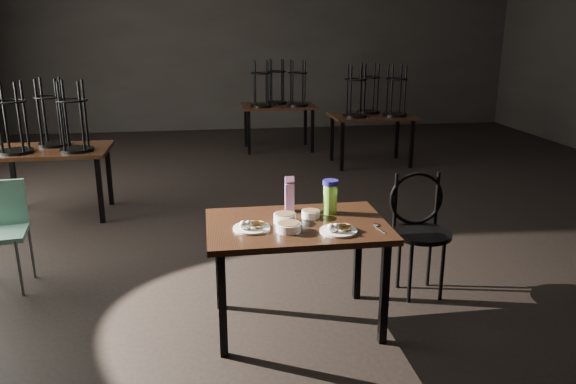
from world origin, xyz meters
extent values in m
plane|color=black|center=(0.00, 0.00, 0.00)|extent=(12.00, 12.00, 0.00)
cube|color=black|center=(0.00, 6.00, 1.60)|extent=(10.00, 0.04, 3.20)
cube|color=black|center=(-0.66, -1.81, 0.73)|extent=(1.20, 0.80, 0.04)
cube|color=black|center=(-1.18, -2.13, 0.35)|extent=(0.05, 0.05, 0.71)
cube|color=black|center=(-0.14, -2.13, 0.35)|extent=(0.05, 0.05, 0.71)
cube|color=black|center=(-1.18, -1.49, 0.35)|extent=(0.05, 0.05, 0.71)
cube|color=black|center=(-0.14, -1.49, 0.35)|extent=(0.05, 0.05, 0.71)
cylinder|color=white|center=(-0.97, -1.88, 0.76)|extent=(0.24, 0.24, 0.01)
cube|color=olive|center=(-0.97, -1.84, 0.81)|extent=(0.09, 0.09, 0.04)
cube|color=olive|center=(-0.94, -1.84, 0.81)|extent=(0.10, 0.10, 0.03)
ellipsoid|color=white|center=(-1.03, -1.91, 0.79)|extent=(0.05, 0.05, 0.06)
ellipsoid|color=white|center=(-1.00, -1.91, 0.79)|extent=(0.05, 0.05, 0.06)
cylinder|color=white|center=(-0.43, -2.01, 0.76)|extent=(0.24, 0.24, 0.01)
cube|color=olive|center=(-0.42, -1.97, 0.81)|extent=(0.09, 0.09, 0.04)
cube|color=olive|center=(-0.40, -1.97, 0.81)|extent=(0.10, 0.10, 0.03)
ellipsoid|color=white|center=(-0.49, -2.05, 0.79)|extent=(0.05, 0.05, 0.06)
ellipsoid|color=white|center=(-0.45, -2.05, 0.79)|extent=(0.05, 0.05, 0.06)
cylinder|color=white|center=(-0.74, -1.78, 0.78)|extent=(0.15, 0.15, 0.06)
cylinder|color=brown|center=(-0.74, -1.78, 0.80)|extent=(0.13, 0.13, 0.01)
cylinder|color=white|center=(-0.55, -1.71, 0.77)|extent=(0.13, 0.13, 0.05)
cylinder|color=brown|center=(-0.55, -1.71, 0.79)|extent=(0.11, 0.11, 0.01)
cylinder|color=white|center=(-0.74, -1.96, 0.78)|extent=(0.16, 0.16, 0.05)
cylinder|color=brown|center=(-0.74, -1.96, 0.80)|extent=(0.14, 0.14, 0.01)
cube|color=#811776|center=(-0.67, -1.55, 0.85)|extent=(0.07, 0.07, 0.20)
cube|color=#811776|center=(-0.67, -1.55, 0.97)|extent=(0.07, 0.07, 0.06)
cylinder|color=#8EE042|center=(-0.40, -1.64, 0.85)|extent=(0.11, 0.11, 0.21)
cylinder|color=navy|center=(-0.40, -1.64, 0.97)|extent=(0.12, 0.12, 0.03)
ellipsoid|color=silver|center=(-0.15, -1.93, 0.75)|extent=(0.05, 0.06, 0.01)
cube|color=silver|center=(-0.15, -2.02, 0.75)|extent=(0.03, 0.12, 0.00)
cylinder|color=black|center=(0.35, -1.50, 0.50)|extent=(0.44, 0.44, 0.03)
torus|color=black|center=(0.36, -1.31, 0.72)|extent=(0.43, 0.05, 0.43)
cylinder|color=black|center=(0.48, -1.37, 0.25)|extent=(0.03, 0.03, 0.50)
cylinder|color=black|center=(0.23, -1.37, 0.25)|extent=(0.03, 0.03, 0.50)
cylinder|color=black|center=(0.23, -1.62, 0.25)|extent=(0.03, 0.03, 0.50)
cylinder|color=black|center=(0.48, -1.62, 0.25)|extent=(0.03, 0.03, 0.50)
cube|color=#7BC0A6|center=(-2.86, -0.90, 0.45)|extent=(0.44, 0.44, 0.04)
cube|color=#7BC0A6|center=(-2.88, -0.73, 0.66)|extent=(0.39, 0.08, 0.37)
cylinder|color=slate|center=(-2.70, -1.06, 0.23)|extent=(0.02, 0.02, 0.45)
cylinder|color=slate|center=(-2.70, -0.74, 0.23)|extent=(0.02, 0.02, 0.45)
cube|color=black|center=(-2.88, 0.90, 0.73)|extent=(1.20, 0.80, 0.04)
cube|color=black|center=(-2.36, 0.58, 0.35)|extent=(0.05, 0.05, 0.71)
cube|color=black|center=(-3.40, 1.22, 0.35)|extent=(0.05, 0.05, 0.71)
cube|color=black|center=(-2.36, 1.22, 0.35)|extent=(0.05, 0.05, 0.71)
cylinder|color=black|center=(-3.18, 0.75, 0.77)|extent=(0.34, 0.34, 0.03)
torus|color=black|center=(-3.18, 0.75, 1.27)|extent=(0.32, 0.32, 0.02)
cylinder|color=black|center=(-3.08, 0.85, 1.13)|extent=(0.03, 0.03, 0.70)
cylinder|color=black|center=(-3.27, 0.85, 1.13)|extent=(0.03, 0.03, 0.70)
cylinder|color=black|center=(-3.08, 0.65, 1.13)|extent=(0.03, 0.03, 0.70)
cylinder|color=black|center=(-2.58, 0.75, 0.77)|extent=(0.34, 0.34, 0.03)
torus|color=black|center=(-2.58, 0.75, 1.27)|extent=(0.32, 0.32, 0.02)
cylinder|color=black|center=(-2.48, 0.85, 1.13)|extent=(0.03, 0.03, 0.70)
cylinder|color=black|center=(-2.67, 0.85, 1.13)|extent=(0.03, 0.03, 0.70)
cylinder|color=black|center=(-2.67, 0.65, 1.13)|extent=(0.03, 0.03, 0.70)
cylinder|color=black|center=(-2.48, 0.65, 1.13)|extent=(0.03, 0.03, 0.70)
cylinder|color=black|center=(-2.88, 1.08, 0.77)|extent=(0.34, 0.34, 0.03)
torus|color=black|center=(-2.88, 1.08, 1.27)|extent=(0.32, 0.32, 0.02)
cylinder|color=black|center=(-2.78, 1.18, 1.13)|extent=(0.03, 0.03, 0.70)
cylinder|color=black|center=(-2.97, 1.18, 1.13)|extent=(0.03, 0.03, 0.70)
cylinder|color=black|center=(-2.97, 0.98, 1.13)|extent=(0.03, 0.03, 0.70)
cylinder|color=black|center=(-2.78, 0.98, 1.13)|extent=(0.03, 0.03, 0.70)
cube|color=black|center=(1.21, 2.69, 0.73)|extent=(1.20, 0.80, 0.04)
cube|color=black|center=(0.69, 2.37, 0.35)|extent=(0.05, 0.05, 0.71)
cube|color=black|center=(1.73, 2.37, 0.35)|extent=(0.05, 0.05, 0.71)
cube|color=black|center=(0.69, 3.01, 0.35)|extent=(0.05, 0.05, 0.71)
cube|color=black|center=(1.73, 3.01, 0.35)|extent=(0.05, 0.05, 0.71)
cylinder|color=black|center=(0.91, 2.54, 0.77)|extent=(0.34, 0.34, 0.03)
torus|color=black|center=(0.91, 2.54, 1.27)|extent=(0.32, 0.32, 0.02)
cylinder|color=black|center=(1.01, 2.64, 1.13)|extent=(0.03, 0.03, 0.70)
cylinder|color=black|center=(0.81, 2.64, 1.13)|extent=(0.03, 0.03, 0.70)
cylinder|color=black|center=(0.81, 2.44, 1.13)|extent=(0.03, 0.03, 0.70)
cylinder|color=black|center=(1.01, 2.44, 1.13)|extent=(0.03, 0.03, 0.70)
cylinder|color=black|center=(1.51, 2.54, 0.77)|extent=(0.34, 0.34, 0.03)
torus|color=black|center=(1.51, 2.54, 1.27)|extent=(0.32, 0.32, 0.02)
cylinder|color=black|center=(1.61, 2.64, 1.13)|extent=(0.03, 0.03, 0.70)
cylinder|color=black|center=(1.41, 2.64, 1.13)|extent=(0.03, 0.03, 0.70)
cylinder|color=black|center=(1.41, 2.44, 1.13)|extent=(0.03, 0.03, 0.70)
cylinder|color=black|center=(1.61, 2.44, 1.13)|extent=(0.03, 0.03, 0.70)
cylinder|color=black|center=(1.21, 2.87, 0.77)|extent=(0.34, 0.34, 0.03)
torus|color=black|center=(1.21, 2.87, 1.27)|extent=(0.32, 0.32, 0.02)
cylinder|color=black|center=(1.31, 2.97, 1.13)|extent=(0.03, 0.03, 0.70)
cylinder|color=black|center=(1.11, 2.97, 1.13)|extent=(0.03, 0.03, 0.70)
cylinder|color=black|center=(1.11, 2.77, 1.13)|extent=(0.03, 0.03, 0.70)
cylinder|color=black|center=(1.31, 2.77, 1.13)|extent=(0.03, 0.03, 0.70)
cube|color=black|center=(-0.01, 3.95, 0.73)|extent=(1.20, 0.80, 0.04)
cube|color=black|center=(-0.53, 3.63, 0.35)|extent=(0.05, 0.05, 0.71)
cube|color=black|center=(0.51, 3.63, 0.35)|extent=(0.05, 0.05, 0.71)
cube|color=black|center=(-0.53, 4.27, 0.35)|extent=(0.05, 0.05, 0.71)
cube|color=black|center=(0.51, 4.27, 0.35)|extent=(0.05, 0.05, 0.71)
cylinder|color=black|center=(-0.31, 3.80, 0.77)|extent=(0.34, 0.34, 0.03)
torus|color=black|center=(-0.31, 3.80, 1.27)|extent=(0.32, 0.32, 0.02)
cylinder|color=black|center=(-0.22, 3.90, 1.13)|extent=(0.03, 0.03, 0.70)
cylinder|color=black|center=(-0.41, 3.90, 1.13)|extent=(0.03, 0.03, 0.70)
cylinder|color=black|center=(-0.41, 3.70, 1.13)|extent=(0.03, 0.03, 0.70)
cylinder|color=black|center=(-0.22, 3.70, 1.13)|extent=(0.03, 0.03, 0.70)
cylinder|color=black|center=(0.29, 3.80, 0.77)|extent=(0.34, 0.34, 0.03)
torus|color=black|center=(0.29, 3.80, 1.27)|extent=(0.32, 0.32, 0.02)
cylinder|color=black|center=(0.38, 3.90, 1.13)|extent=(0.03, 0.03, 0.70)
cylinder|color=black|center=(0.19, 3.90, 1.13)|extent=(0.03, 0.03, 0.70)
cylinder|color=black|center=(0.19, 3.70, 1.13)|extent=(0.03, 0.03, 0.70)
cylinder|color=black|center=(0.38, 3.70, 1.13)|extent=(0.03, 0.03, 0.70)
cylinder|color=black|center=(-0.01, 4.13, 0.77)|extent=(0.34, 0.34, 0.03)
torus|color=black|center=(-0.01, 4.13, 1.27)|extent=(0.32, 0.32, 0.02)
cylinder|color=black|center=(0.08, 4.23, 1.13)|extent=(0.03, 0.03, 0.70)
cylinder|color=black|center=(-0.11, 4.23, 1.13)|extent=(0.03, 0.03, 0.70)
cylinder|color=black|center=(-0.11, 4.03, 1.13)|extent=(0.03, 0.03, 0.70)
cylinder|color=black|center=(0.08, 4.03, 1.13)|extent=(0.03, 0.03, 0.70)
camera|label=1|loc=(-1.25, -5.28, 2.02)|focal=35.00mm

